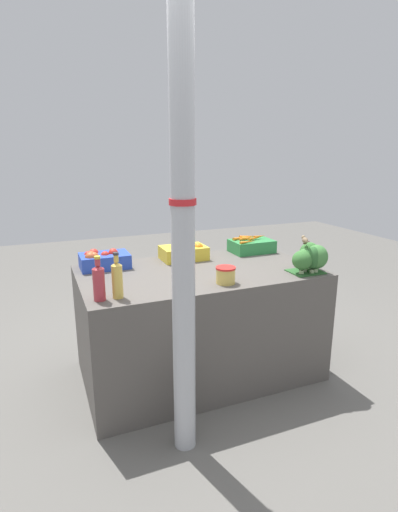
{
  "coord_description": "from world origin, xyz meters",
  "views": [
    {
      "loc": [
        -1.01,
        -2.44,
        1.58
      ],
      "look_at": [
        0.0,
        0.0,
        0.88
      ],
      "focal_mm": 28.0,
      "sensor_mm": 36.0,
      "label": 1
    }
  ],
  "objects_px": {
    "juice_bottle_golden": "(117,279)",
    "juice_bottle_ruby": "(99,282)",
    "apple_crate": "(103,260)",
    "orange_crate": "(184,252)",
    "support_pole": "(183,223)",
    "broccoli_pile": "(310,257)",
    "pickle_jar": "(226,275)",
    "carrot_crate": "(251,245)",
    "sparrow_bird": "(305,240)"
  },
  "relations": [
    {
      "from": "juice_bottle_golden",
      "to": "juice_bottle_ruby",
      "type": "bearing_deg",
      "value": 180.0
    },
    {
      "from": "apple_crate",
      "to": "orange_crate",
      "type": "xyz_separation_m",
      "value": [
        0.61,
        -0.01,
        -0.0
      ]
    },
    {
      "from": "apple_crate",
      "to": "support_pole",
      "type": "bearing_deg",
      "value": -76.05
    },
    {
      "from": "orange_crate",
      "to": "broccoli_pile",
      "type": "xyz_separation_m",
      "value": [
        0.66,
        -0.64,
        0.05
      ]
    },
    {
      "from": "pickle_jar",
      "to": "juice_bottle_ruby",
      "type": "bearing_deg",
      "value": 179.93
    },
    {
      "from": "apple_crate",
      "to": "carrot_crate",
      "type": "xyz_separation_m",
      "value": [
        1.19,
        0.0,
        -0.0
      ]
    },
    {
      "from": "support_pole",
      "to": "orange_crate",
      "type": "height_order",
      "value": "support_pole"
    },
    {
      "from": "apple_crate",
      "to": "juice_bottle_golden",
      "type": "relative_size",
      "value": 1.28
    },
    {
      "from": "carrot_crate",
      "to": "juice_bottle_ruby",
      "type": "relative_size",
      "value": 1.34
    },
    {
      "from": "apple_crate",
      "to": "juice_bottle_ruby",
      "type": "bearing_deg",
      "value": -100.84
    },
    {
      "from": "carrot_crate",
      "to": "pickle_jar",
      "type": "distance_m",
      "value": 0.83
    },
    {
      "from": "pickle_jar",
      "to": "sparrow_bird",
      "type": "relative_size",
      "value": 0.95
    },
    {
      "from": "support_pole",
      "to": "orange_crate",
      "type": "relative_size",
      "value": 7.4
    },
    {
      "from": "apple_crate",
      "to": "juice_bottle_golden",
      "type": "bearing_deg",
      "value": -91.83
    },
    {
      "from": "orange_crate",
      "to": "juice_bottle_golden",
      "type": "height_order",
      "value": "juice_bottle_golden"
    },
    {
      "from": "juice_bottle_golden",
      "to": "support_pole",
      "type": "bearing_deg",
      "value": -52.94
    },
    {
      "from": "broccoli_pile",
      "to": "juice_bottle_ruby",
      "type": "distance_m",
      "value": 1.39
    },
    {
      "from": "support_pole",
      "to": "pickle_jar",
      "type": "bearing_deg",
      "value": 40.57
    },
    {
      "from": "apple_crate",
      "to": "pickle_jar",
      "type": "height_order",
      "value": "apple_crate"
    },
    {
      "from": "juice_bottle_ruby",
      "to": "sparrow_bird",
      "type": "bearing_deg",
      "value": 0.72
    },
    {
      "from": "carrot_crate",
      "to": "juice_bottle_ruby",
      "type": "distance_m",
      "value": 1.46
    },
    {
      "from": "support_pole",
      "to": "apple_crate",
      "type": "bearing_deg",
      "value": 103.95
    },
    {
      "from": "support_pole",
      "to": "carrot_crate",
      "type": "height_order",
      "value": "support_pole"
    },
    {
      "from": "support_pole",
      "to": "broccoli_pile",
      "type": "xyz_separation_m",
      "value": [
        1.03,
        0.34,
        -0.36
      ]
    },
    {
      "from": "support_pole",
      "to": "apple_crate",
      "type": "distance_m",
      "value": 1.09
    },
    {
      "from": "juice_bottle_ruby",
      "to": "sparrow_bird",
      "type": "xyz_separation_m",
      "value": [
        1.37,
        0.02,
        0.12
      ]
    },
    {
      "from": "support_pole",
      "to": "juice_bottle_golden",
      "type": "distance_m",
      "value": 0.56
    },
    {
      "from": "orange_crate",
      "to": "juice_bottle_golden",
      "type": "relative_size",
      "value": 1.28
    },
    {
      "from": "apple_crate",
      "to": "sparrow_bird",
      "type": "bearing_deg",
      "value": -26.22
    },
    {
      "from": "apple_crate",
      "to": "juice_bottle_ruby",
      "type": "height_order",
      "value": "juice_bottle_ruby"
    },
    {
      "from": "orange_crate",
      "to": "juice_bottle_ruby",
      "type": "distance_m",
      "value": 0.96
    },
    {
      "from": "apple_crate",
      "to": "sparrow_bird",
      "type": "relative_size",
      "value": 2.57
    },
    {
      "from": "support_pole",
      "to": "broccoli_pile",
      "type": "height_order",
      "value": "support_pole"
    },
    {
      "from": "juice_bottle_golden",
      "to": "pickle_jar",
      "type": "height_order",
      "value": "juice_bottle_golden"
    },
    {
      "from": "broccoli_pile",
      "to": "support_pole",
      "type": "bearing_deg",
      "value": -161.95
    },
    {
      "from": "pickle_jar",
      "to": "sparrow_bird",
      "type": "bearing_deg",
      "value": 1.75
    },
    {
      "from": "orange_crate",
      "to": "broccoli_pile",
      "type": "distance_m",
      "value": 0.92
    },
    {
      "from": "support_pole",
      "to": "juice_bottle_golden",
      "type": "height_order",
      "value": "support_pole"
    },
    {
      "from": "carrot_crate",
      "to": "juice_bottle_golden",
      "type": "bearing_deg",
      "value": -152.45
    },
    {
      "from": "juice_bottle_ruby",
      "to": "pickle_jar",
      "type": "bearing_deg",
      "value": -0.07
    },
    {
      "from": "pickle_jar",
      "to": "juice_bottle_golden",
      "type": "bearing_deg",
      "value": 179.92
    },
    {
      "from": "carrot_crate",
      "to": "sparrow_bird",
      "type": "xyz_separation_m",
      "value": [
        0.05,
        -0.62,
        0.17
      ]
    },
    {
      "from": "support_pole",
      "to": "apple_crate",
      "type": "height_order",
      "value": "support_pole"
    },
    {
      "from": "orange_crate",
      "to": "juice_bottle_golden",
      "type": "distance_m",
      "value": 0.89
    },
    {
      "from": "support_pole",
      "to": "juice_bottle_ruby",
      "type": "relative_size",
      "value": 9.88
    },
    {
      "from": "apple_crate",
      "to": "carrot_crate",
      "type": "height_order",
      "value": "apple_crate"
    },
    {
      "from": "carrot_crate",
      "to": "broccoli_pile",
      "type": "xyz_separation_m",
      "value": [
        0.08,
        -0.65,
        0.05
      ]
    },
    {
      "from": "orange_crate",
      "to": "broccoli_pile",
      "type": "height_order",
      "value": "broccoli_pile"
    },
    {
      "from": "juice_bottle_ruby",
      "to": "pickle_jar",
      "type": "distance_m",
      "value": 0.77
    },
    {
      "from": "apple_crate",
      "to": "carrot_crate",
      "type": "bearing_deg",
      "value": 0.11
    }
  ]
}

